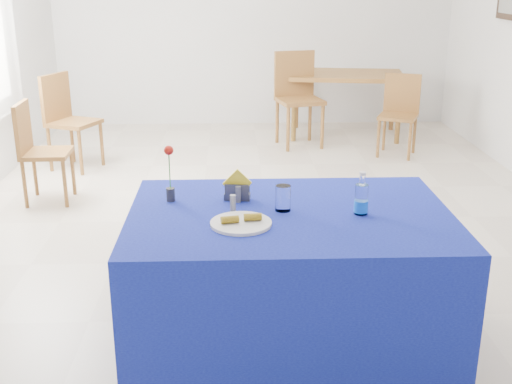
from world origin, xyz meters
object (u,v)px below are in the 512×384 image
at_px(blue_table, 289,281).
at_px(oak_table, 346,80).
at_px(plate, 241,223).
at_px(chair_win_b, 66,115).
at_px(water_bottle, 361,200).
at_px(chair_bg_left, 297,92).
at_px(chair_bg_right, 400,109).
at_px(chair_win_a, 36,145).

height_order(blue_table, oak_table, blue_table).
relative_size(plate, chair_win_b, 0.31).
bearing_deg(water_bottle, chair_bg_left, 88.49).
xyz_separation_m(chair_bg_right, chair_win_b, (-3.46, -0.40, 0.05)).
bearing_deg(water_bottle, oak_table, 81.06).
bearing_deg(chair_bg_left, oak_table, 18.71).
bearing_deg(water_bottle, chair_win_b, 123.72).
relative_size(blue_table, chair_bg_right, 1.86).
height_order(plate, water_bottle, water_bottle).
xyz_separation_m(oak_table, chair_bg_right, (0.44, -0.85, -0.18)).
bearing_deg(blue_table, plate, -147.24).
relative_size(plate, chair_bg_left, 0.28).
relative_size(blue_table, chair_bg_left, 1.52).
bearing_deg(chair_bg_right, plate, -90.57).
bearing_deg(blue_table, chair_win_b, 119.78).
bearing_deg(blue_table, chair_win_a, 129.48).
distance_m(blue_table, chair_bg_left, 4.27).
height_order(chair_bg_right, chair_win_a, chair_win_a).
bearing_deg(chair_win_a, chair_bg_right, -69.20).
bearing_deg(oak_table, chair_win_a, -142.96).
height_order(water_bottle, chair_win_a, water_bottle).
bearing_deg(water_bottle, plate, -168.15).
relative_size(chair_bg_left, chair_win_a, 1.21).
distance_m(plate, chair_win_b, 3.93).
height_order(oak_table, chair_bg_left, chair_bg_left).
distance_m(blue_table, oak_table, 4.77).
relative_size(oak_table, chair_win_b, 1.51).
bearing_deg(water_bottle, chair_win_a, 133.71).
xyz_separation_m(chair_bg_left, chair_win_a, (-2.40, -1.89, -0.11)).
distance_m(oak_table, chair_win_b, 3.27).
xyz_separation_m(chair_win_a, chair_win_b, (0.01, 1.03, 0.05)).
xyz_separation_m(chair_bg_right, chair_win_a, (-3.46, -1.43, 0.00)).
relative_size(water_bottle, chair_bg_right, 0.25).
distance_m(water_bottle, chair_bg_left, 4.29).
xyz_separation_m(blue_table, oak_table, (1.08, 4.64, 0.30)).
relative_size(plate, water_bottle, 1.35).
height_order(water_bottle, chair_win_b, water_bottle).
height_order(plate, chair_bg_left, chair_bg_left).
bearing_deg(plate, oak_table, 74.55).
relative_size(water_bottle, chair_win_a, 0.25).
bearing_deg(oak_table, blue_table, -103.11).
distance_m(blue_table, water_bottle, 0.57).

